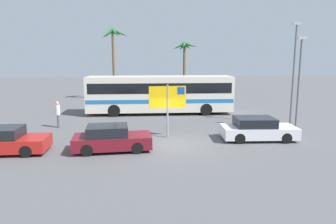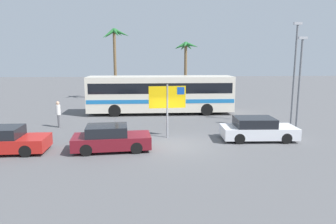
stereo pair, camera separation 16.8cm
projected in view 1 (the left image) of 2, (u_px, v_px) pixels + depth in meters
The scene contains 11 objects.
ground at pixel (173, 145), 17.15m from camera, with size 120.00×120.00×0.00m, color #565659.
bus_front_coach at pixel (160, 93), 26.36m from camera, with size 12.15×2.69×3.17m.
ferry_sign at pixel (168, 99), 18.35m from camera, with size 2.20×0.25×3.20m.
car_white at pixel (257, 129), 18.15m from camera, with size 4.33×2.04×1.32m.
car_maroon at pixel (111, 138), 16.05m from camera, with size 4.11×2.09×1.32m.
car_red at pixel (2, 141), 15.60m from camera, with size 4.31×1.86×1.32m.
pedestrian_crossing_lot at pixel (58, 112), 21.21m from camera, with size 0.32×0.32×1.81m.
lamp_post_left_side at pixel (299, 79), 20.16m from camera, with size 0.56×0.20×6.05m.
lamp_post_right_side at pixel (294, 70), 21.77m from camera, with size 0.56×0.20×7.11m.
palm_tree_seaside at pixel (114, 44), 33.95m from camera, with size 3.09×3.30×7.86m.
palm_tree_inland at pixel (185, 53), 34.18m from camera, with size 2.79×2.76×6.43m.
Camera 1 is at (-1.46, -16.50, 4.81)m, focal length 33.25 mm.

